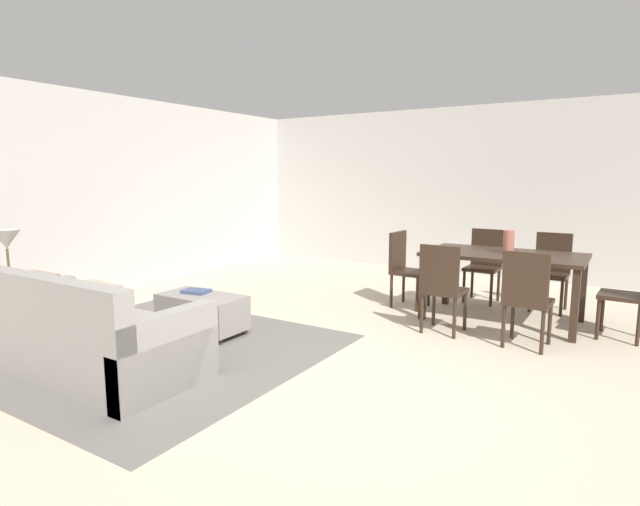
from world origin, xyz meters
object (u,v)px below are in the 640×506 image
(dining_chair_near_left, at_px, (442,284))
(vase_centerpiece, at_px, (509,242))
(ottoman_table, at_px, (202,311))
(table_lamp, at_px, (6,242))
(dining_chair_near_right, at_px, (527,294))
(book_on_ottoman, at_px, (196,291))
(dining_table, at_px, (504,261))
(dining_chair_head_west, at_px, (404,264))
(dining_chair_far_left, at_px, (484,261))
(side_table, at_px, (11,296))
(dining_chair_head_east, at_px, (632,288))
(dining_chair_far_right, at_px, (551,267))
(couch, at_px, (83,337))

(dining_chair_near_left, height_order, vase_centerpiece, vase_centerpiece)
(ottoman_table, relative_size, dining_chair_near_left, 0.98)
(table_lamp, bearing_deg, ottoman_table, 39.63)
(table_lamp, distance_m, dining_chair_near_right, 4.92)
(table_lamp, distance_m, book_on_ottoman, 1.83)
(dining_table, xyz_separation_m, book_on_ottoman, (-2.61, -2.05, -0.26))
(dining_table, height_order, dining_chair_head_west, dining_chair_head_west)
(dining_table, relative_size, vase_centerpiece, 6.54)
(table_lamp, distance_m, dining_chair_near_left, 4.25)
(table_lamp, bearing_deg, vase_centerpiece, 39.71)
(dining_chair_near_left, relative_size, dining_chair_far_left, 1.00)
(side_table, bearing_deg, dining_chair_head_east, 32.17)
(table_lamp, relative_size, dining_chair_near_left, 0.57)
(ottoman_table, bearing_deg, dining_chair_head_east, 29.01)
(dining_table, xyz_separation_m, dining_chair_near_right, (0.40, -0.86, -0.15))
(dining_chair_far_left, xyz_separation_m, dining_chair_far_right, (0.79, -0.01, 0.00))
(dining_chair_far_right, height_order, book_on_ottoman, dining_chair_far_right)
(vase_centerpiece, bearing_deg, dining_chair_far_right, 67.03)
(table_lamp, bearing_deg, dining_chair_far_right, 43.62)
(table_lamp, bearing_deg, dining_table, 39.99)
(dining_chair_head_east, bearing_deg, dining_chair_head_west, 178.26)
(dining_chair_near_right, xyz_separation_m, book_on_ottoman, (-3.01, -1.20, -0.11))
(side_table, height_order, dining_chair_head_west, dining_chair_head_west)
(side_table, xyz_separation_m, dining_chair_head_east, (5.09, 3.20, 0.07))
(dining_chair_head_west, relative_size, book_on_ottoman, 3.54)
(dining_chair_head_east, bearing_deg, dining_chair_near_left, -154.33)
(table_lamp, distance_m, dining_table, 5.06)
(ottoman_table, relative_size, dining_chair_head_west, 0.98)
(side_table, distance_m, vase_centerpiece, 5.10)
(side_table, height_order, vase_centerpiece, vase_centerpiece)
(table_lamp, bearing_deg, dining_chair_far_left, 49.58)
(dining_table, distance_m, vase_centerpiece, 0.22)
(dining_chair_far_right, height_order, dining_chair_head_east, same)
(side_table, xyz_separation_m, book_on_ottoman, (1.26, 1.19, -0.03))
(dining_chair_near_right, relative_size, dining_chair_far_right, 1.00)
(dining_chair_head_east, bearing_deg, ottoman_table, -150.99)
(couch, height_order, dining_chair_far_right, dining_chair_far_right)
(ottoman_table, xyz_separation_m, dining_chair_head_west, (1.31, 2.13, 0.29))
(dining_chair_near_left, relative_size, vase_centerpiece, 3.65)
(dining_chair_far_right, bearing_deg, ottoman_table, -134.63)
(side_table, relative_size, dining_chair_head_east, 0.61)
(dining_chair_far_left, bearing_deg, dining_table, -63.62)
(dining_chair_near_left, bearing_deg, dining_chair_far_right, 64.11)
(dining_chair_near_right, height_order, dining_chair_far_right, same)
(dining_chair_far_right, relative_size, dining_chair_head_east, 1.00)
(dining_chair_head_east, relative_size, book_on_ottoman, 3.54)
(couch, bearing_deg, vase_centerpiece, 52.26)
(dining_chair_far_right, bearing_deg, book_on_ottoman, -136.26)
(ottoman_table, height_order, dining_chair_head_west, dining_chair_head_west)
(couch, bearing_deg, book_on_ottoman, 91.88)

